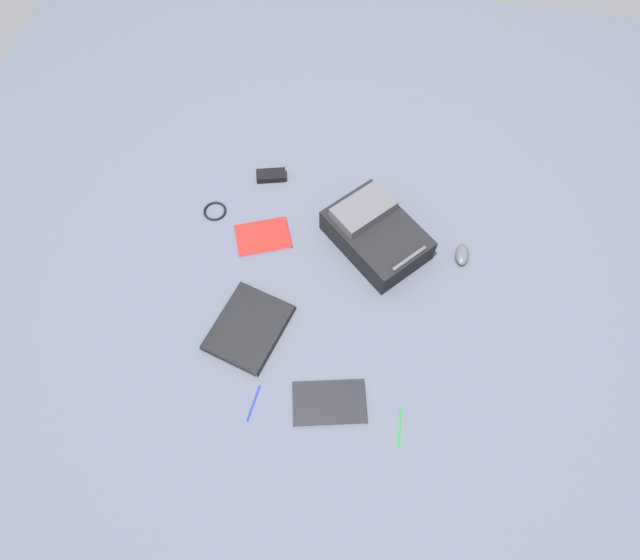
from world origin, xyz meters
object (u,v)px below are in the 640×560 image
object	(u,v)px
cable_coil	(215,211)
power_brick	(271,176)
backpack	(375,233)
pen_black	(253,403)
laptop	(249,327)
book_comic	(329,403)
book_manual	(263,237)
computer_mouse	(462,255)
pen_blue	(400,427)

from	to	relation	value
cable_coil	power_brick	world-z (taller)	power_brick
backpack	pen_black	bearing A→B (deg)	-113.59
laptop	backpack	bearing A→B (deg)	48.99
pen_black	laptop	bearing A→B (deg)	107.15
book_comic	pen_black	distance (m)	0.29
backpack	cable_coil	size ratio (longest dim) A/B	4.92
book_manual	cable_coil	xyz separation A→B (m)	(-0.25, 0.10, -0.00)
computer_mouse	pen_black	size ratio (longest dim) A/B	0.75
backpack	power_brick	bearing A→B (deg)	153.31
power_brick	backpack	bearing A→B (deg)	-26.69
power_brick	pen_blue	distance (m)	1.27
power_brick	laptop	bearing A→B (deg)	-83.80
book_comic	cable_coil	bearing A→B (deg)	130.73
backpack	cable_coil	bearing A→B (deg)	177.90
pen_black	book_comic	bearing A→B (deg)	10.61
backpack	pen_blue	world-z (taller)	backpack
computer_mouse	power_brick	size ratio (longest dim) A/B	0.79
book_comic	power_brick	xyz separation A→B (m)	(-0.45, 1.00, 0.01)
book_manual	computer_mouse	distance (m)	0.87
pen_blue	backpack	bearing A→B (deg)	104.65
backpack	laptop	distance (m)	0.67
laptop	cable_coil	world-z (taller)	laptop
power_brick	pen_black	world-z (taller)	power_brick
computer_mouse	backpack	bearing A→B (deg)	-1.20
laptop	book_manual	bearing A→B (deg)	96.05
laptop	pen_blue	world-z (taller)	laptop
book_comic	computer_mouse	size ratio (longest dim) A/B	2.85
book_manual	computer_mouse	world-z (taller)	computer_mouse
book_manual	pen_blue	size ratio (longest dim) A/B	1.85
book_manual	computer_mouse	size ratio (longest dim) A/B	2.58
book_comic	cable_coil	distance (m)	1.01
book_comic	pen_black	xyz separation A→B (m)	(-0.28, -0.05, -0.00)
laptop	computer_mouse	distance (m)	0.96
computer_mouse	laptop	bearing A→B (deg)	31.00
book_manual	cable_coil	world-z (taller)	book_manual
backpack	cable_coil	distance (m)	0.73
pen_black	pen_blue	world-z (taller)	same
backpack	laptop	size ratio (longest dim) A/B	1.33
backpack	computer_mouse	xyz separation A→B (m)	(0.38, -0.01, -0.05)
book_manual	power_brick	world-z (taller)	power_brick
backpack	book_manual	distance (m)	0.49
book_manual	pen_black	world-z (taller)	book_manual
laptop	pen_black	world-z (taller)	laptop
book_manual	computer_mouse	xyz separation A→B (m)	(0.87, 0.06, 0.01)
laptop	computer_mouse	bearing A→B (deg)	31.14
backpack	laptop	xyz separation A→B (m)	(-0.44, -0.50, -0.06)
backpack	cable_coil	world-z (taller)	backpack
pen_blue	cable_coil	bearing A→B (deg)	139.02
computer_mouse	book_manual	bearing A→B (deg)	3.95
backpack	laptop	bearing A→B (deg)	-131.01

